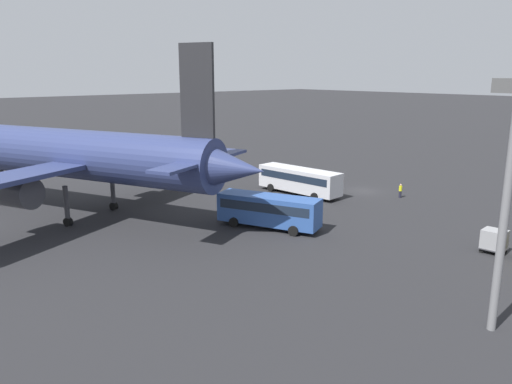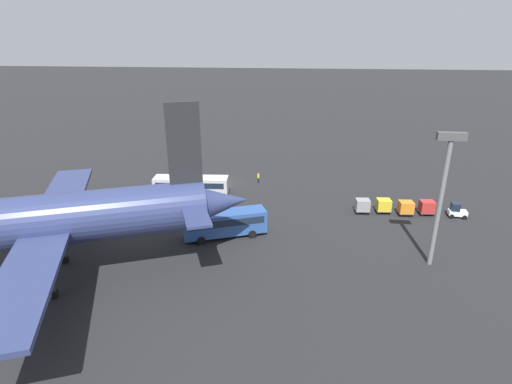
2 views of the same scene
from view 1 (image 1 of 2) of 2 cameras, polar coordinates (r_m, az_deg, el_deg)
ground_plane at (r=67.04m, az=12.18°, el=0.12°), size 600.00×600.00×0.00m
airplane at (r=55.78m, az=-19.60°, el=3.97°), size 41.58×35.33×17.70m
shuttle_bus_near at (r=63.70m, az=4.98°, el=1.50°), size 11.73×3.94×3.28m
shuttle_bus_far at (r=49.61m, az=1.47°, el=-1.92°), size 10.60×6.52×3.28m
worker_person at (r=64.35m, az=16.17°, el=0.13°), size 0.38×0.38×1.74m
cargo_cart_grey at (r=47.49m, az=25.58°, el=-4.95°), size 2.14×1.86×2.06m
light_pole at (r=31.43m, az=26.95°, el=1.34°), size 2.80×0.70×14.83m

